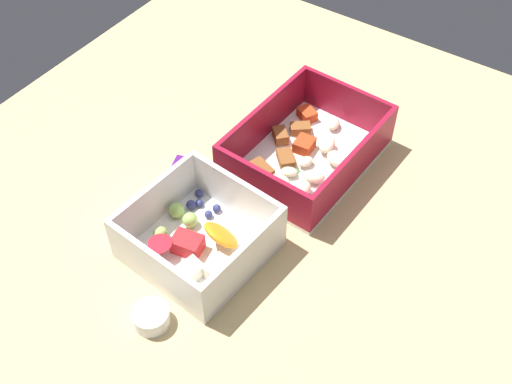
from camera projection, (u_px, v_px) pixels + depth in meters
The scene contains 5 objects.
table_surface at pixel (264, 202), 77.88cm from camera, with size 80.00×80.00×2.00cm, color tan.
pasta_container at pixel (305, 152), 79.54cm from camera, with size 20.09×15.00×6.23cm.
fruit_bowl at pixel (198, 238), 70.18cm from camera, with size 14.91×15.03×6.28cm.
candy_bar at pixel (177, 179), 78.26cm from camera, with size 7.00×2.40×1.20cm, color #51197A.
paper_cup_liner at pixel (150, 317), 64.94cm from camera, with size 3.83×3.83×1.92cm, color white.
Camera 1 is at (-42.78, -27.81, 59.86)cm, focal length 44.58 mm.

